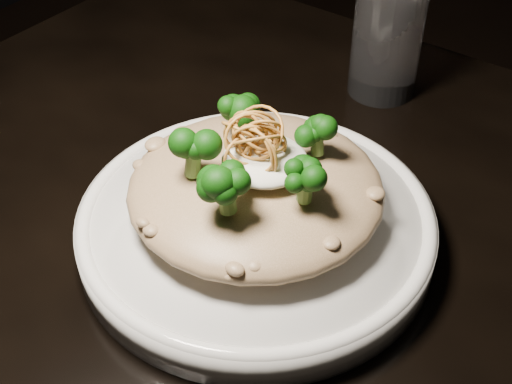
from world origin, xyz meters
TOP-DOWN VIEW (x-y plane):
  - table at (0.00, 0.00)m, footprint 1.10×0.80m
  - plate at (-0.09, -0.01)m, footprint 0.30×0.30m
  - risotto at (-0.09, -0.00)m, footprint 0.21×0.21m
  - broccoli at (-0.08, -0.00)m, footprint 0.12×0.12m
  - cheese at (-0.08, -0.00)m, footprint 0.07×0.07m
  - shallots at (-0.09, -0.01)m, footprint 0.06×0.06m
  - drinking_glass at (-0.12, 0.27)m, footprint 0.08×0.08m

SIDE VIEW (x-z plane):
  - table at x=0.00m, z-range 0.29..1.04m
  - plate at x=-0.09m, z-range 0.75..0.78m
  - risotto at x=-0.09m, z-range 0.78..0.83m
  - drinking_glass at x=-0.12m, z-range 0.75..0.88m
  - cheese at x=-0.08m, z-range 0.83..0.85m
  - broccoli at x=-0.08m, z-range 0.83..0.87m
  - shallots at x=-0.09m, z-range 0.85..0.88m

